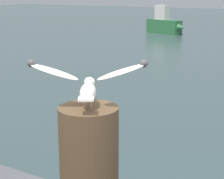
{
  "coord_description": "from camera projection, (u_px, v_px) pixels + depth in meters",
  "views": [
    {
      "loc": [
        1.03,
        -2.29,
        2.78
      ],
      "look_at": [
        -0.21,
        -0.32,
        2.2
      ],
      "focal_mm": 63.54,
      "sensor_mm": 36.0,
      "label": 1
    }
  ],
  "objects": [
    {
      "name": "boat_green",
      "position": [
        165.0,
        24.0,
        26.02
      ],
      "size": [
        3.16,
        1.65,
        4.03
      ],
      "color": "#2D6B3D",
      "rests_on": "ground_plane"
    },
    {
      "name": "seagull",
      "position": [
        88.0,
        84.0,
        2.18
      ],
      "size": [
        0.6,
        0.43,
        0.27
      ],
      "color": "tan",
      "rests_on": "mooring_post"
    }
  ]
}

